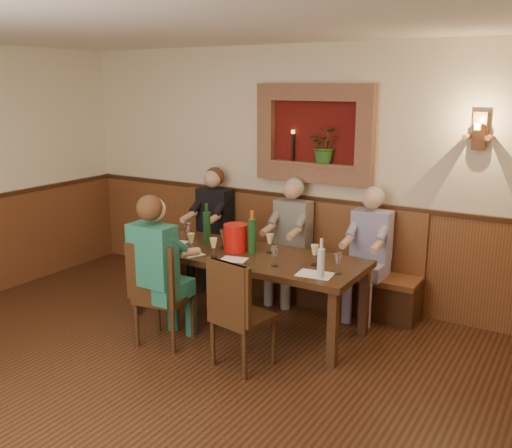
{
  "coord_description": "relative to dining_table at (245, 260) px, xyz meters",
  "views": [
    {
      "loc": [
        2.88,
        -2.71,
        2.38
      ],
      "look_at": [
        0.1,
        1.9,
        1.05
      ],
      "focal_mm": 40.0,
      "sensor_mm": 36.0,
      "label": 1
    }
  ],
  "objects": [
    {
      "name": "wine_glass_1",
      "position": [
        -0.18,
        -0.27,
        0.17
      ],
      "size": [
        0.08,
        0.08,
        0.19
      ],
      "primitive_type": null,
      "color": "#F1D890",
      "rests_on": "dining_table"
    },
    {
      "name": "tasting_sheet_b",
      "position": [
        0.02,
        -0.23,
        0.08
      ],
      "size": [
        0.28,
        0.22,
        0.0
      ],
      "primitive_type": "cube",
      "rotation": [
        0.0,
        0.0,
        0.21
      ],
      "color": "white",
      "rests_on": "dining_table"
    },
    {
      "name": "wine_glass_4",
      "position": [
        0.2,
        0.14,
        0.17
      ],
      "size": [
        0.08,
        0.08,
        0.19
      ],
      "primitive_type": null,
      "color": "#F1D890",
      "rests_on": "dining_table"
    },
    {
      "name": "wine_glass_0",
      "position": [
        0.75,
        0.02,
        0.17
      ],
      "size": [
        0.08,
        0.08,
        0.19
      ],
      "primitive_type": null,
      "color": "#F1D890",
      "rests_on": "dining_table"
    },
    {
      "name": "dining_table",
      "position": [
        0.0,
        0.0,
        0.0
      ],
      "size": [
        2.4,
        0.9,
        0.75
      ],
      "color": "#311A0E",
      "rests_on": "ground"
    },
    {
      "name": "wine_glass_5",
      "position": [
        -0.76,
        0.08,
        0.17
      ],
      "size": [
        0.08,
        0.08,
        0.19
      ],
      "primitive_type": null,
      "color": "white",
      "rests_on": "dining_table"
    },
    {
      "name": "person_bench_right",
      "position": [
        0.97,
        0.84,
        -0.11
      ],
      "size": [
        0.39,
        0.48,
        1.37
      ],
      "color": "navy",
      "rests_on": "ground"
    },
    {
      "name": "bench",
      "position": [
        0.0,
        0.94,
        -0.35
      ],
      "size": [
        3.0,
        0.45,
        1.11
      ],
      "color": "#381E0F",
      "rests_on": "ground"
    },
    {
      "name": "wine_bottle_green_b",
      "position": [
        -0.54,
        0.11,
        0.25
      ],
      "size": [
        0.09,
        0.09,
        0.42
      ],
      "rotation": [
        0.0,
        0.0,
        0.08
      ],
      "color": "#19471E",
      "rests_on": "dining_table"
    },
    {
      "name": "room_shell",
      "position": [
        0.0,
        -1.85,
        1.21
      ],
      "size": [
        6.04,
        6.04,
        2.82
      ],
      "color": "beige",
      "rests_on": "ground"
    },
    {
      "name": "tasting_sheet_d",
      "position": [
        -0.46,
        -0.28,
        0.08
      ],
      "size": [
        0.32,
        0.28,
        0.0
      ],
      "primitive_type": "cube",
      "rotation": [
        0.0,
        0.0,
        -0.41
      ],
      "color": "white",
      "rests_on": "dining_table"
    },
    {
      "name": "person_chair_front",
      "position": [
        -0.42,
        -0.78,
        -0.08
      ],
      "size": [
        0.43,
        0.52,
        1.44
      ],
      "color": "#174D50",
      "rests_on": "ground"
    },
    {
      "name": "wine_glass_6",
      "position": [
        -0.29,
        0.05,
        0.17
      ],
      "size": [
        0.08,
        0.08,
        0.19
      ],
      "primitive_type": null,
      "color": "white",
      "rests_on": "dining_table"
    },
    {
      "name": "tasting_sheet_a",
      "position": [
        -0.84,
        -0.05,
        0.08
      ],
      "size": [
        0.3,
        0.25,
        0.0
      ],
      "primitive_type": "cube",
      "rotation": [
        0.0,
        0.0,
        0.26
      ],
      "color": "white",
      "rests_on": "dining_table"
    },
    {
      "name": "wine_glass_7",
      "position": [
        1.03,
        -0.1,
        0.17
      ],
      "size": [
        0.08,
        0.08,
        0.19
      ],
      "primitive_type": null,
      "color": "white",
      "rests_on": "dining_table"
    },
    {
      "name": "wainscoting",
      "position": [
        0.0,
        -1.85,
        -0.09
      ],
      "size": [
        6.02,
        6.02,
        1.15
      ],
      "color": "brown",
      "rests_on": "ground"
    },
    {
      "name": "wine_glass_3",
      "position": [
        0.45,
        -0.2,
        0.17
      ],
      "size": [
        0.08,
        0.08,
        0.19
      ],
      "primitive_type": null,
      "color": "white",
      "rests_on": "dining_table"
    },
    {
      "name": "tasting_sheet_c",
      "position": [
        0.87,
        -0.23,
        0.08
      ],
      "size": [
        0.33,
        0.25,
        0.0
      ],
      "primitive_type": "cube",
      "rotation": [
        0.0,
        0.0,
        0.11
      ],
      "color": "white",
      "rests_on": "dining_table"
    },
    {
      "name": "wine_glass_2",
      "position": [
        -0.48,
        -0.24,
        0.17
      ],
      "size": [
        0.08,
        0.08,
        0.19
      ],
      "primitive_type": null,
      "color": "#F1D890",
      "rests_on": "dining_table"
    },
    {
      "name": "ground_plane",
      "position": [
        0.0,
        -1.85,
        -0.68
      ],
      "size": [
        6.0,
        6.0,
        0.0
      ],
      "primitive_type": "plane",
      "color": "black",
      "rests_on": "ground"
    },
    {
      "name": "spittoon_bucket",
      "position": [
        -0.12,
        0.02,
        0.21
      ],
      "size": [
        0.25,
        0.25,
        0.27
      ],
      "primitive_type": "cylinder",
      "rotation": [
        0.0,
        0.0,
        0.02
      ],
      "color": "red",
      "rests_on": "dining_table"
    },
    {
      "name": "chair_near_left",
      "position": [
        -0.42,
        -0.76,
        -0.38
      ],
      "size": [
        0.51,
        0.51,
        1.01
      ],
      "rotation": [
        0.0,
        0.0,
        0.17
      ],
      "color": "#311A0E",
      "rests_on": "ground"
    },
    {
      "name": "person_bench_mid",
      "position": [
        0.05,
        0.84,
        -0.11
      ],
      "size": [
        0.4,
        0.49,
        1.38
      ],
      "color": "#5D5855",
      "rests_on": "ground"
    },
    {
      "name": "wine_glass_8",
      "position": [
        -0.88,
        -0.14,
        0.17
      ],
      "size": [
        0.08,
        0.08,
        0.19
      ],
      "primitive_type": null,
      "color": "#F1D890",
      "rests_on": "dining_table"
    },
    {
      "name": "water_bottle",
      "position": [
        0.96,
        -0.29,
        0.22
      ],
      "size": [
        0.08,
        0.08,
        0.35
      ],
      "rotation": [
        0.0,
        0.0,
        -0.24
      ],
      "color": "silver",
      "rests_on": "dining_table"
    },
    {
      "name": "wall_sconce",
      "position": [
        1.9,
        1.08,
        1.27
      ],
      "size": [
        0.25,
        0.2,
        0.35
      ],
      "color": "brown",
      "rests_on": "ground"
    },
    {
      "name": "person_bench_left",
      "position": [
        -1.01,
        0.84,
        -0.09
      ],
      "size": [
        0.42,
        0.51,
        1.42
      ],
      "color": "black",
      "rests_on": "ground"
    },
    {
      "name": "wall_niche",
      "position": [
        0.24,
        1.09,
        1.13
      ],
      "size": [
        1.36,
        0.3,
        1.06
      ],
      "color": "#560F0C",
      "rests_on": "ground"
    },
    {
      "name": "chair_near_right",
      "position": [
        0.44,
        -0.76,
        -0.39
      ],
      "size": [
        0.5,
        0.5,
        0.98
      ],
      "rotation": [
        0.0,
        0.0,
        -0.18
      ],
      "color": "#311A0E",
      "rests_on": "ground"
    },
    {
      "name": "wine_bottle_green_a",
      "position": [
        0.06,
        0.05,
        0.26
      ],
      "size": [
        0.1,
        0.1,
        0.43
      ],
      "rotation": [
        0.0,
        0.0,
        -0.39
      ],
      "color": "#19471E",
      "rests_on": "dining_table"
    }
  ]
}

